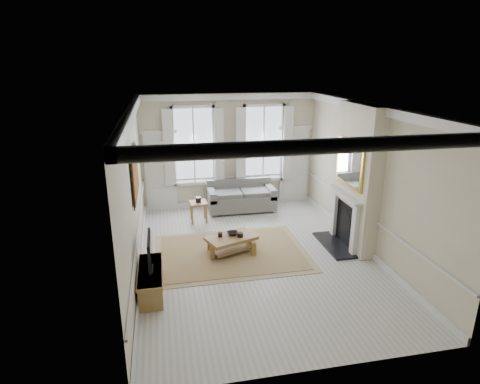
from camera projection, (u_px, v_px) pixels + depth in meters
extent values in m
plane|color=#B7B5AD|center=(256.00, 257.00, 9.19)|extent=(7.20, 7.20, 0.00)
plane|color=white|center=(258.00, 106.00, 8.12)|extent=(7.20, 7.20, 0.00)
plane|color=beige|center=(229.00, 151.00, 12.01)|extent=(5.20, 0.00, 5.20)
plane|color=beige|center=(133.00, 194.00, 8.17)|extent=(0.00, 7.20, 7.20)
plane|color=beige|center=(368.00, 180.00, 9.14)|extent=(0.00, 7.20, 7.20)
cube|color=silver|center=(161.00, 173.00, 11.76)|extent=(0.90, 0.08, 2.30)
cube|color=silver|center=(294.00, 166.00, 12.52)|extent=(0.90, 0.08, 2.30)
cube|color=#AC601D|center=(135.00, 173.00, 8.35)|extent=(0.05, 1.66, 1.06)
cube|color=beige|center=(357.00, 178.00, 9.29)|extent=(0.35, 1.70, 3.38)
cube|color=black|center=(334.00, 245.00, 9.74)|extent=(0.55, 1.50, 0.05)
cube|color=silver|center=(354.00, 232.00, 9.09)|extent=(0.10, 0.18, 1.15)
cube|color=silver|center=(334.00, 215.00, 10.12)|extent=(0.10, 0.18, 1.15)
cube|color=silver|center=(344.00, 195.00, 9.37)|extent=(0.20, 1.45, 0.06)
cube|color=black|center=(345.00, 224.00, 9.62)|extent=(0.02, 0.92, 1.00)
cube|color=gold|center=(349.00, 163.00, 9.14)|extent=(0.06, 1.26, 1.06)
cube|color=#565553|center=(241.00, 201.00, 11.99)|extent=(1.97, 0.96, 0.45)
cube|color=#565553|center=(239.00, 185.00, 12.22)|extent=(1.97, 0.20, 0.44)
cube|color=#565553|center=(212.00, 195.00, 11.74)|extent=(0.20, 0.96, 0.30)
cube|color=#565553|center=(270.00, 191.00, 12.07)|extent=(0.20, 0.96, 0.30)
cylinder|color=brown|center=(214.00, 215.00, 11.57)|extent=(0.06, 0.06, 0.08)
cylinder|color=brown|center=(266.00, 203.00, 12.56)|extent=(0.06, 0.06, 0.08)
cube|color=brown|center=(198.00, 203.00, 11.06)|extent=(0.50, 0.50, 0.06)
cube|color=brown|center=(193.00, 216.00, 10.94)|extent=(0.05, 0.05, 0.51)
cube|color=brown|center=(206.00, 215.00, 11.01)|extent=(0.05, 0.05, 0.51)
cube|color=brown|center=(192.00, 211.00, 11.28)|extent=(0.05, 0.05, 0.51)
cube|color=brown|center=(205.00, 210.00, 11.35)|extent=(0.05, 0.05, 0.51)
cube|color=#99764F|center=(231.00, 252.00, 9.38)|extent=(3.50, 2.60, 0.02)
cube|color=brown|center=(231.00, 238.00, 9.26)|extent=(1.28, 1.00, 0.08)
cube|color=brown|center=(213.00, 252.00, 9.03)|extent=(0.10, 0.10, 0.34)
cube|color=brown|center=(253.00, 249.00, 9.20)|extent=(0.10, 0.10, 0.34)
cube|color=brown|center=(210.00, 244.00, 9.45)|extent=(0.10, 0.10, 0.34)
cube|color=brown|center=(248.00, 241.00, 9.62)|extent=(0.10, 0.10, 0.34)
cylinder|color=black|center=(220.00, 235.00, 9.23)|extent=(0.10, 0.10, 0.10)
cylinder|color=black|center=(240.00, 235.00, 9.22)|extent=(0.14, 0.14, 0.10)
imported|color=black|center=(233.00, 233.00, 9.34)|extent=(0.27, 0.27, 0.06)
cube|color=brown|center=(151.00, 281.00, 7.73)|extent=(0.44, 1.36, 0.49)
cube|color=black|center=(151.00, 269.00, 7.66)|extent=(0.08, 0.30, 0.03)
cube|color=black|center=(150.00, 250.00, 7.54)|extent=(0.05, 0.90, 0.55)
cube|color=black|center=(151.00, 250.00, 7.54)|extent=(0.01, 0.83, 0.49)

